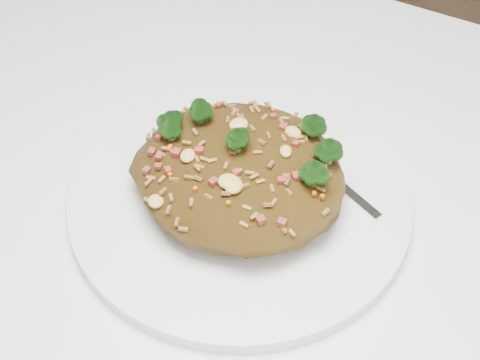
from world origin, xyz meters
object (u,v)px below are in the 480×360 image
Objects in this scene: dining_table at (125,236)px; plate at (240,197)px; fried_rice at (240,166)px; fork at (320,168)px.

dining_table is 0.16m from plate.
plate is 0.04m from fried_rice.
fried_rice is 0.08m from fork.
dining_table is at bearing -129.32° from fork.
fork is (0.05, 0.06, -0.03)m from fried_rice.
dining_table is at bearing -166.01° from plate.
fried_rice reaches higher than dining_table.
plate is at bearing -80.89° from fried_rice.
plate reaches higher than dining_table.
dining_table is 6.55× the size of fried_rice.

